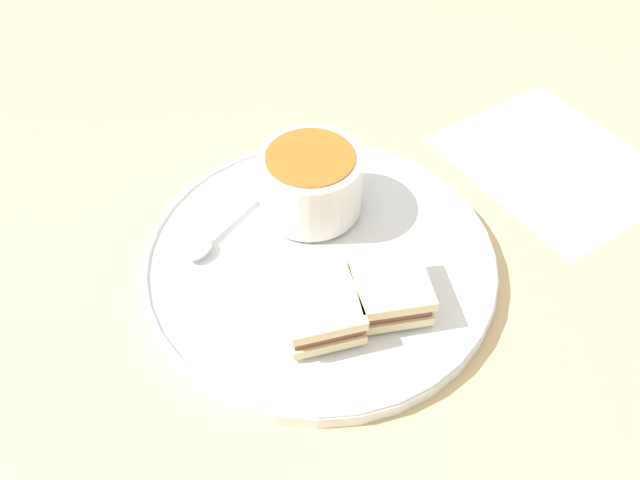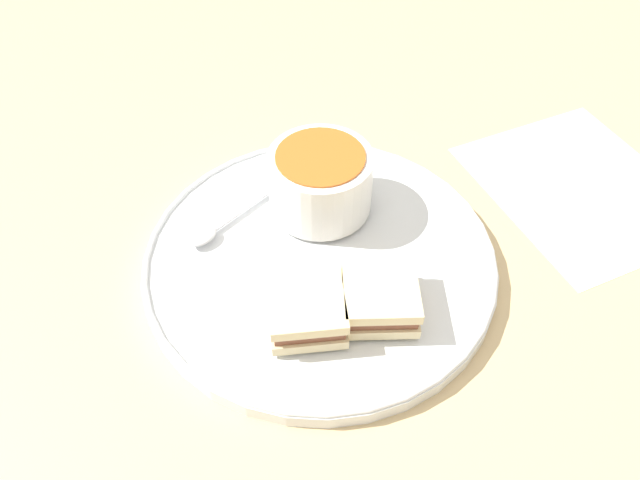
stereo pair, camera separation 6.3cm
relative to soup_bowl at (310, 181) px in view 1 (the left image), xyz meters
The scene contains 7 objects.
ground_plane 0.09m from the soup_bowl, 103.60° to the right, with size 2.40×2.40×0.00m, color #D1B27F.
plate 0.08m from the soup_bowl, 103.60° to the right, with size 0.37×0.37×0.02m.
soup_bowl is the anchor object (origin of this frame).
spoon 0.13m from the soup_bowl, behind, with size 0.10×0.07×0.01m.
sandwich_half_near 0.16m from the soup_bowl, 108.14° to the right, with size 0.08×0.09×0.03m.
sandwich_half_far 0.15m from the soup_bowl, 81.29° to the right, with size 0.08×0.09×0.03m.
menu_sheet 0.32m from the soup_bowl, ahead, with size 0.26×0.29×0.00m.
Camera 1 is at (-0.16, -0.39, 0.51)m, focal length 35.00 mm.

